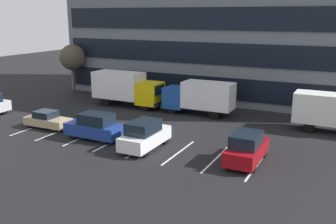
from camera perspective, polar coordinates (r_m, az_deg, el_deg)
The scene contains 11 objects.
ground_plane at distance 32.56m, azimuth -2.21°, elevation -2.78°, with size 120.00×120.00×0.00m, color black.
office_building at distance 47.62m, azimuth 8.53°, elevation 15.70°, with size 36.52×13.91×21.60m.
lot_markings at distance 29.42m, azimuth -5.84°, elevation -4.75°, with size 19.74×5.40×0.01m.
box_truck_blue at distance 37.39m, azimuth 4.74°, elevation 2.37°, with size 7.09×2.35×3.29m.
box_truck_yellow at distance 41.01m, azimuth -6.20°, elevation 3.69°, with size 7.82×2.59×3.62m.
box_truck_orange at distance 34.44m, azimuth 23.74°, elevation 0.08°, with size 6.99×2.31×3.24m.
suv_navy at distance 30.68m, azimuth -10.88°, elevation -2.15°, with size 4.64×1.97×2.10m.
suv_white at distance 28.04m, azimuth -3.51°, elevation -3.47°, with size 1.99×4.71×2.13m.
suv_maroon at distance 25.92m, azimuth 11.67°, elevation -5.31°, with size 1.96×4.63×2.10m.
sedan_tan at distance 34.80m, azimuth -17.58°, elevation -1.13°, with size 4.15×1.74×1.49m.
bare_tree at distance 49.47m, azimuth -14.07°, elevation 7.91°, with size 3.19×3.19×5.99m.
Camera 1 is at (15.07, -27.21, 9.65)m, focal length 40.76 mm.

